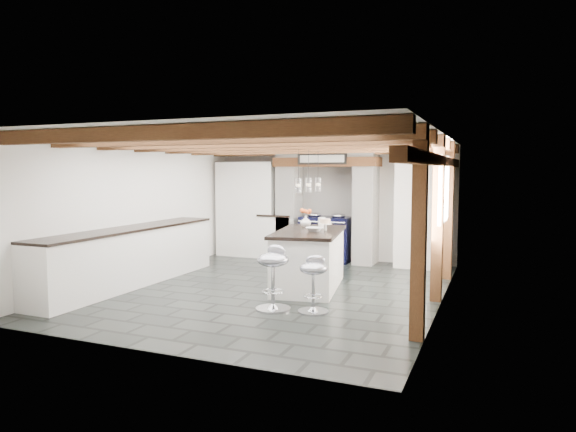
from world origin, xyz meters
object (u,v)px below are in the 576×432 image
at_px(kitchen_island, 309,258).
at_px(bar_stool_far, 274,270).
at_px(range_cooker, 326,238).
at_px(bar_stool_near, 313,277).

bearing_deg(kitchen_island, bar_stool_far, -99.14).
relative_size(range_cooker, kitchen_island, 0.51).
distance_m(range_cooker, kitchen_island, 2.43).
height_order(bar_stool_near, bar_stool_far, bar_stool_far).
relative_size(range_cooker, bar_stool_near, 1.36).
bearing_deg(bar_stool_far, bar_stool_near, 22.58).
relative_size(kitchen_island, bar_stool_near, 2.65).
distance_m(range_cooker, bar_stool_near, 3.83).
distance_m(kitchen_island, bar_stool_near, 1.41).
relative_size(range_cooker, bar_stool_far, 1.17).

